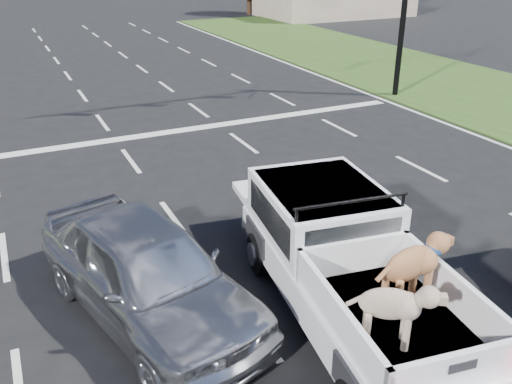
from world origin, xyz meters
The scene contains 4 objects.
ground centered at (0.00, 0.00, 0.00)m, with size 160.00×160.00×0.00m, color black.
road_markings centered at (0.00, 6.56, 0.01)m, with size 17.75×60.00×0.01m.
pickup_truck centered at (-0.27, -0.46, 0.98)m, with size 2.79×5.83×2.10m.
silver_sedan centered at (-3.14, 0.94, 0.84)m, with size 1.98×4.93×1.68m, color #A4A6AB.
Camera 1 is at (-4.75, -6.39, 5.60)m, focal length 38.00 mm.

